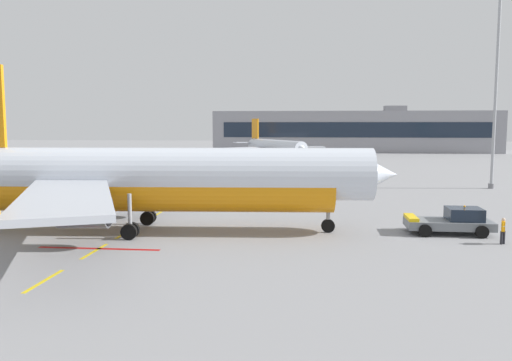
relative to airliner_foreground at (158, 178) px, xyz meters
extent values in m
plane|color=gray|center=(19.73, 12.31, -3.95)|extent=(400.00, 400.00, 0.00)
cube|color=yellow|center=(-2.27, -12.62, -3.95)|extent=(0.24, 4.00, 0.01)
cube|color=yellow|center=(-2.27, -6.37, -3.95)|extent=(0.24, 4.00, 0.01)
cube|color=yellow|center=(-2.27, -0.77, -3.95)|extent=(0.24, 4.00, 0.01)
cube|color=yellow|center=(-2.27, 6.64, -3.95)|extent=(0.24, 4.00, 0.01)
cube|color=yellow|center=(-2.27, 13.84, -3.95)|extent=(0.24, 4.00, 0.01)
cube|color=yellow|center=(-2.27, 20.20, -3.95)|extent=(0.24, 4.00, 0.01)
cube|color=yellow|center=(-2.27, 26.34, -3.95)|extent=(0.24, 4.00, 0.01)
cube|color=yellow|center=(-2.27, 32.76, -3.95)|extent=(0.24, 4.00, 0.01)
cube|color=yellow|center=(-2.27, 38.60, -3.95)|extent=(0.24, 4.00, 0.01)
cube|color=yellow|center=(-2.27, 45.31, -3.95)|extent=(0.24, 4.00, 0.01)
cube|color=yellow|center=(-2.27, 51.67, -3.95)|extent=(0.24, 4.00, 0.01)
cube|color=yellow|center=(-2.27, 57.35, -3.95)|extent=(0.24, 4.00, 0.01)
cube|color=#B21414|center=(-2.27, -5.69, -3.95)|extent=(8.00, 0.40, 0.01)
cylinder|color=silver|center=(0.58, 0.04, 0.35)|extent=(30.29, 5.84, 3.80)
cylinder|color=orange|center=(0.58, 0.04, -0.69)|extent=(24.68, 5.16, 3.50)
cone|color=silver|center=(15.60, 1.06, 0.35)|extent=(3.75, 3.95, 3.72)
cube|color=#192333|center=(14.55, 0.99, 1.02)|extent=(1.79, 2.95, 0.60)
cube|color=#B7BCC6|center=(-3.96, 8.25, -0.12)|extent=(9.14, 17.66, 0.36)
cube|color=#B7BCC6|center=(-2.80, -8.71, -0.12)|extent=(11.11, 17.52, 0.36)
cylinder|color=#4C4F54|center=(-3.91, 5.25, -1.57)|extent=(3.34, 2.31, 2.10)
cylinder|color=black|center=(-2.31, 5.36, -1.57)|extent=(0.24, 1.79, 1.79)
cylinder|color=#4C4F54|center=(-3.16, -5.73, -1.57)|extent=(3.34, 2.31, 2.10)
cylinder|color=black|center=(-1.56, -5.62, -1.57)|extent=(0.24, 1.79, 1.79)
cylinder|color=gray|center=(12.46, 0.85, -2.12)|extent=(0.28, 0.28, 2.67)
cylinder|color=black|center=(12.46, 0.85, -3.45)|extent=(1.01, 0.35, 0.99)
cylinder|color=gray|center=(-1.59, 2.50, -2.09)|extent=(0.28, 0.28, 2.61)
cylinder|color=black|center=(-1.61, 2.85, -3.40)|extent=(1.12, 0.42, 1.10)
cylinder|color=black|center=(-1.56, 2.15, -3.40)|extent=(1.12, 0.42, 1.10)
cylinder|color=gray|center=(-1.23, -2.69, -2.09)|extent=(0.28, 0.28, 2.61)
cylinder|color=black|center=(-1.26, -2.34, -3.40)|extent=(1.12, 0.42, 1.10)
cylinder|color=black|center=(-1.21, -3.04, -3.40)|extent=(1.12, 0.42, 1.10)
cube|color=slate|center=(21.14, 1.44, -3.25)|extent=(6.02, 2.85, 0.60)
cube|color=#192333|center=(22.22, 1.43, -2.50)|extent=(2.42, 2.15, 0.90)
cube|color=yellow|center=(18.50, 1.46, -2.83)|extent=(0.72, 2.53, 0.24)
sphere|color=orange|center=(22.22, 1.43, -1.95)|extent=(0.16, 0.16, 0.16)
cylinder|color=black|center=(19.20, 0.06, -3.50)|extent=(0.90, 0.41, 0.90)
cylinder|color=black|center=(19.23, 2.86, -3.50)|extent=(0.90, 0.41, 0.90)
cylinder|color=black|center=(23.04, 0.03, -3.50)|extent=(0.90, 0.41, 0.90)
cylinder|color=black|center=(23.07, 2.83, -3.50)|extent=(0.90, 0.41, 0.90)
cylinder|color=silver|center=(3.83, 72.62, -0.72)|extent=(13.72, 21.02, 2.85)
cylinder|color=orange|center=(3.83, 72.62, -1.51)|extent=(11.43, 17.26, 2.62)
cone|color=silver|center=(9.45, 62.82, -0.72)|extent=(3.73, 3.67, 2.80)
cone|color=silver|center=(-2.05, 82.88, -0.36)|extent=(3.67, 3.94, 2.43)
cube|color=#192333|center=(9.06, 63.51, -0.22)|extent=(2.45, 2.11, 0.45)
cube|color=orange|center=(-1.40, 81.74, 2.96)|extent=(1.88, 3.00, 4.50)
cube|color=silver|center=(0.43, 83.39, -0.15)|extent=(5.36, 4.47, 0.18)
cube|color=silver|center=(-3.74, 81.00, -0.15)|extent=(5.36, 4.47, 0.18)
cube|color=#B7BCC6|center=(7.88, 78.39, -1.08)|extent=(13.21, 5.88, 0.27)
cube|color=#B7BCC6|center=(-3.19, 72.04, -1.08)|extent=(11.08, 12.01, 0.27)
cylinder|color=#4C4F54|center=(5.87, 77.37, -2.17)|extent=(2.56, 2.87, 1.58)
cylinder|color=black|center=(6.47, 76.32, -2.17)|extent=(1.21, 0.74, 1.34)
cylinder|color=#4C4F54|center=(-1.29, 73.26, -2.17)|extent=(2.56, 2.87, 1.58)
cylinder|color=black|center=(-0.69, 72.21, -2.17)|extent=(1.21, 0.74, 1.34)
cylinder|color=gray|center=(8.28, 64.87, -2.58)|extent=(0.21, 0.21, 2.00)
cylinder|color=black|center=(8.28, 64.87, -3.58)|extent=(0.55, 0.75, 0.74)
cylinder|color=gray|center=(4.78, 74.90, -2.56)|extent=(0.21, 0.21, 1.96)
cylinder|color=black|center=(5.01, 75.03, -3.54)|extent=(0.64, 0.85, 0.83)
cylinder|color=black|center=(4.55, 74.77, -3.54)|extent=(0.64, 0.85, 0.83)
cylinder|color=gray|center=(1.39, 72.96, -2.56)|extent=(0.21, 0.21, 1.96)
cylinder|color=black|center=(1.62, 73.09, -3.54)|extent=(0.64, 0.85, 0.83)
cylinder|color=black|center=(1.16, 72.82, -3.54)|extent=(0.64, 0.85, 0.83)
cylinder|color=black|center=(-25.50, 21.70, -3.47)|extent=(0.76, 0.96, 0.96)
cube|color=black|center=(-14.89, 17.38, -3.21)|extent=(5.22, 7.34, 0.60)
cube|color=#606638|center=(-13.88, 15.30, -2.36)|extent=(3.11, 3.15, 1.10)
cube|color=#192333|center=(-13.38, 14.27, -2.26)|extent=(1.75, 0.89, 0.64)
cube|color=#B7BCC6|center=(-15.32, 18.26, -1.86)|extent=(4.24, 5.33, 2.10)
cylinder|color=black|center=(-12.83, 15.89, -3.47)|extent=(0.67, 0.99, 0.96)
cylinder|color=black|center=(-14.99, 14.84, -3.47)|extent=(0.67, 0.99, 0.96)
cylinder|color=black|center=(-14.79, 19.92, -3.47)|extent=(0.67, 0.99, 0.96)
cylinder|color=black|center=(-16.95, 18.87, -3.47)|extent=(0.67, 0.99, 0.96)
cylinder|color=#232328|center=(23.73, -1.77, -3.51)|extent=(0.16, 0.16, 0.87)
cylinder|color=#232328|center=(23.93, -1.65, -3.51)|extent=(0.16, 0.16, 0.87)
cube|color=orange|center=(23.83, -1.71, -2.75)|extent=(0.36, 0.55, 0.66)
cube|color=silver|center=(23.83, -1.71, -2.71)|extent=(0.38, 0.57, 0.06)
sphere|color=beige|center=(23.83, -1.71, -2.30)|extent=(0.24, 0.24, 0.24)
cylinder|color=orange|center=(23.70, -1.99, -2.71)|extent=(0.09, 0.09, 0.59)
cylinder|color=orange|center=(23.96, -1.43, -2.71)|extent=(0.09, 0.09, 0.59)
cylinder|color=slate|center=(33.43, 29.59, -3.65)|extent=(0.70, 0.70, 0.60)
cylinder|color=#9EA0A5|center=(33.43, 29.59, 10.43)|extent=(0.36, 0.36, 28.76)
cube|color=gray|center=(23.47, 118.18, 1.83)|extent=(79.48, 19.35, 11.55)
cube|color=#192333|center=(23.47, 108.44, 2.40)|extent=(73.12, 0.12, 4.16)
cube|color=gray|center=(35.39, 118.18, 8.40)|extent=(6.00, 5.00, 1.60)
camera|label=1|loc=(11.08, -37.14, 3.96)|focal=36.67mm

